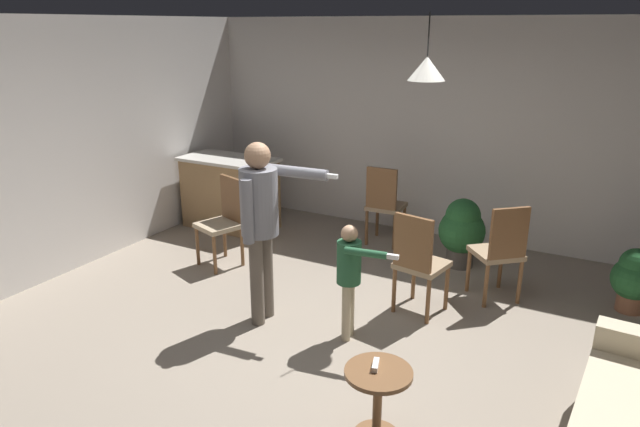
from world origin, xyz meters
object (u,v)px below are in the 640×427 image
(person_adult, at_px, (261,214))
(potted_plant_corner, at_px, (634,277))
(side_table_by_couch, at_px, (378,396))
(kitchen_counter, at_px, (230,193))
(person_child, at_px, (350,270))
(dining_chair_spare, at_px, (224,218))
(spare_remote_on_table, at_px, (376,365))
(dining_chair_centre_back, at_px, (384,202))
(dining_chair_by_counter, at_px, (501,249))
(dining_chair_near_wall, at_px, (418,260))
(potted_plant_by_wall, at_px, (462,230))

(person_adult, bearing_deg, potted_plant_corner, 117.14)
(side_table_by_couch, height_order, person_adult, person_adult)
(kitchen_counter, relative_size, person_child, 1.21)
(dining_chair_spare, xyz_separation_m, spare_remote_on_table, (2.63, -1.84, -0.01))
(person_adult, relative_size, potted_plant_corner, 2.64)
(kitchen_counter, relative_size, dining_chair_centre_back, 1.26)
(spare_remote_on_table, bearing_deg, potted_plant_corner, 62.25)
(kitchen_counter, distance_m, spare_remote_on_table, 4.39)
(dining_chair_by_counter, bearing_deg, side_table_by_couch, -137.66)
(dining_chair_spare, relative_size, spare_remote_on_table, 7.69)
(person_adult, bearing_deg, dining_chair_near_wall, 118.98)
(kitchen_counter, xyz_separation_m, dining_chair_near_wall, (3.00, -1.13, 0.07))
(potted_plant_by_wall, bearing_deg, dining_chair_centre_back, 169.02)
(side_table_by_couch, bearing_deg, person_adult, 147.50)
(side_table_by_couch, relative_size, person_adult, 0.31)
(side_table_by_couch, height_order, dining_chair_spare, dining_chair_spare)
(person_child, height_order, potted_plant_by_wall, person_child)
(spare_remote_on_table, bearing_deg, side_table_by_couch, -37.19)
(kitchen_counter, bearing_deg, person_child, -34.71)
(potted_plant_corner, bearing_deg, dining_chair_near_wall, -150.01)
(dining_chair_centre_back, height_order, dining_chair_spare, same)
(person_adult, relative_size, person_child, 1.60)
(person_child, bearing_deg, spare_remote_on_table, 25.12)
(person_adult, height_order, dining_chair_by_counter, person_adult)
(side_table_by_couch, distance_m, person_adult, 1.97)
(kitchen_counter, bearing_deg, dining_chair_near_wall, -20.67)
(potted_plant_corner, distance_m, spare_remote_on_table, 3.13)
(potted_plant_corner, bearing_deg, dining_chair_spare, -167.24)
(dining_chair_by_counter, bearing_deg, kitchen_counter, 130.56)
(side_table_by_couch, bearing_deg, spare_remote_on_table, 142.81)
(dining_chair_centre_back, bearing_deg, side_table_by_couch, -70.00)
(kitchen_counter, height_order, person_child, person_child)
(dining_chair_centre_back, bearing_deg, potted_plant_by_wall, -12.80)
(kitchen_counter, bearing_deg, dining_chair_spare, -56.08)
(dining_chair_centre_back, xyz_separation_m, potted_plant_by_wall, (1.02, -0.20, -0.11))
(side_table_by_couch, relative_size, dining_chair_by_counter, 0.52)
(kitchen_counter, distance_m, dining_chair_centre_back, 2.08)
(spare_remote_on_table, bearing_deg, person_child, 123.24)
(person_adult, height_order, person_child, person_adult)
(person_adult, xyz_separation_m, potted_plant_corner, (2.97, 1.80, -0.69))
(spare_remote_on_table, bearing_deg, dining_chair_near_wall, 100.43)
(spare_remote_on_table, bearing_deg, dining_chair_spare, 145.01)
(person_child, distance_m, dining_chair_centre_back, 2.28)
(potted_plant_corner, bearing_deg, dining_chair_by_counter, -161.55)
(dining_chair_by_counter, height_order, spare_remote_on_table, dining_chair_by_counter)
(dining_chair_near_wall, bearing_deg, side_table_by_couch, -67.98)
(person_adult, xyz_separation_m, dining_chair_near_wall, (1.20, 0.78, -0.49))
(potted_plant_corner, bearing_deg, dining_chair_centre_back, 170.03)
(potted_plant_corner, bearing_deg, kitchen_counter, 178.70)
(kitchen_counter, bearing_deg, dining_chair_centre_back, 10.31)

